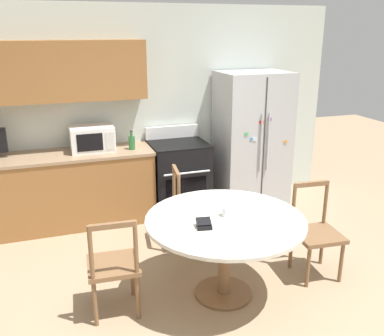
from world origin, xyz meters
The scene contains 13 objects.
ground_plane centered at (0.00, 0.00, 0.00)m, with size 14.00×14.00×0.00m, color #9E8466.
back_wall centered at (-0.30, 2.59, 1.45)m, with size 5.20×0.44×2.60m.
kitchen_counter centered at (-1.12, 2.29, 0.45)m, with size 2.19×0.64×0.90m.
refrigerator centered at (1.36, 2.24, 0.89)m, with size 0.90×0.72×1.78m.
oven_range centered at (0.35, 2.26, 0.47)m, with size 0.72×0.68×1.08m.
microwave centered at (-0.71, 2.34, 1.05)m, with size 0.51×0.38×0.29m.
counter_bottle centered at (-0.26, 2.23, 0.99)m, with size 0.08×0.08×0.23m.
dining_table centered at (0.17, 0.31, 0.63)m, with size 1.38×1.38×0.76m.
dining_chair_right centered at (1.14, 0.35, 0.43)m, with size 0.45×0.45×0.90m.
dining_chair_far centered at (0.18, 1.28, 0.43)m, with size 0.47×0.47×0.90m.
dining_chair_left centered at (-0.80, 0.38, 0.43)m, with size 0.44×0.44×0.90m.
candle_glass centered at (0.19, 0.35, 0.79)m, with size 0.08×0.08×0.08m.
wallet centered at (-0.07, 0.20, 0.78)m, with size 0.14×0.15×0.07m.
Camera 1 is at (-1.19, -2.77, 2.30)m, focal length 40.00 mm.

